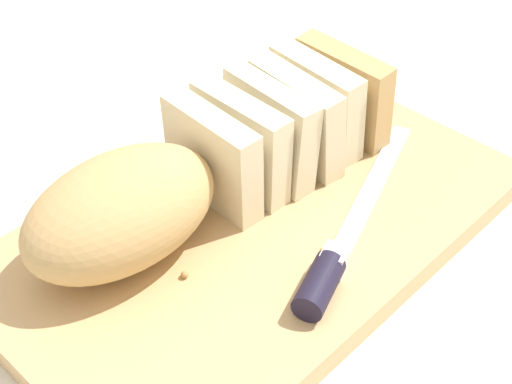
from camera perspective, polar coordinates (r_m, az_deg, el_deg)
name	(u,v)px	position (r m, az deg, el deg)	size (l,w,h in m)	color
ground_plane	(256,239)	(0.66, 0.00, -3.57)	(3.00, 3.00, 0.00)	silver
cutting_board	(256,229)	(0.66, 0.00, -2.80)	(0.46, 0.28, 0.02)	tan
bread_loaf	(200,168)	(0.63, -4.26, 1.86)	(0.36, 0.12, 0.09)	tan
bread_knife	(333,261)	(0.60, 5.84, -5.22)	(0.26, 0.12, 0.03)	silver
crumb_near_knife	(185,275)	(0.60, -5.45, -6.27)	(0.01, 0.01, 0.01)	tan
crumb_near_loaf	(324,256)	(0.61, 5.17, -4.86)	(0.00, 0.00, 0.00)	tan
crumb_stray_left	(322,250)	(0.62, 5.06, -4.41)	(0.00, 0.00, 0.00)	tan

